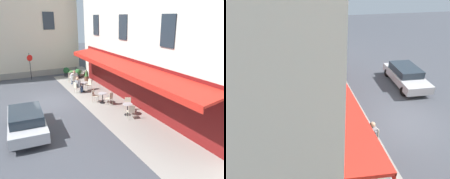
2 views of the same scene
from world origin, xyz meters
TOP-DOWN VIEW (x-y plane):
  - ground_plane at (0.00, 0.00)m, footprint 70.00×70.00m
  - sidewalk_cafe_terrace at (-3.25, -3.40)m, footprint 20.50×3.20m
  - back_alley_steps at (6.60, -4.59)m, footprint 2.40×1.75m
  - cafe_table_near_entrance at (-4.59, -3.70)m, footprint 0.60×0.60m
  - cafe_chair_cream_kerbside at (-5.20, -3.56)m, footprint 0.48×0.48m
  - cafe_chair_cream_corner_right at (-4.05, -4.03)m, footprint 0.55×0.55m
  - cafe_table_mid_terrace at (1.10, -2.85)m, footprint 0.60×0.60m
  - cafe_chair_cream_corner_left at (0.96, -2.23)m, footprint 0.48×0.48m
  - cafe_chair_cream_under_awning at (1.27, -3.45)m, footprint 0.49×0.49m
  - cafe_table_streetside at (-1.99, -3.18)m, footprint 0.60×0.60m
  - cafe_chair_cream_back_row at (-1.55, -2.73)m, footprint 0.57×0.57m
  - cafe_chair_cream_facing_street at (-2.54, -3.49)m, footprint 0.55×0.55m
  - cafe_table_far_end at (3.67, -2.82)m, footprint 0.60×0.60m
  - cafe_chair_cream_by_window at (3.04, -2.82)m, footprint 0.41×0.41m
  - cafe_chair_cream_near_door at (4.30, -2.83)m, footprint 0.40×0.40m
  - seated_patron_in_white at (3.26, -2.82)m, footprint 0.57×0.69m
  - seated_companion_in_grey at (1.01, -2.44)m, footprint 0.65×0.60m
  - no_parking_sign at (6.83, 0.34)m, footprint 0.25×0.55m
  - potted_plant_mid_terrace at (4.09, -4.33)m, footprint 0.42×0.42m
  - potted_plant_entrance_left at (6.58, -3.09)m, footprint 0.64×0.64m
  - potted_plant_entrance_right at (5.18, -3.23)m, footprint 0.61×0.61m
  - potted_plant_by_steps at (5.35, -3.91)m, footprint 0.61×0.61m
  - parked_car_silver at (-4.10, 2.21)m, footprint 4.41×2.09m

SIDE VIEW (x-z plane):
  - ground_plane at x=0.00m, z-range 0.00..0.00m
  - sidewalk_cafe_terrace at x=-3.25m, z-range 0.00..0.01m
  - back_alley_steps at x=6.60m, z-range -0.06..0.54m
  - cafe_table_near_entrance at x=-4.59m, z-range 0.12..0.87m
  - cafe_table_mid_terrace at x=1.10m, z-range 0.12..0.87m
  - cafe_table_streetside at x=-1.99m, z-range 0.12..0.87m
  - cafe_table_far_end at x=3.67m, z-range 0.12..0.87m
  - potted_plant_entrance_left at x=6.58m, z-range 0.05..1.00m
  - potted_plant_entrance_right at x=5.18m, z-range 0.07..0.98m
  - potted_plant_mid_terrace at x=4.09m, z-range -0.01..1.08m
  - cafe_chair_cream_kerbside at x=-5.20m, z-range 0.09..1.00m
  - cafe_chair_cream_corner_right at x=-4.05m, z-range 0.09..1.00m
  - cafe_chair_cream_corner_left at x=0.96m, z-range 0.09..1.00m
  - cafe_chair_cream_under_awning at x=1.27m, z-range 0.09..1.00m
  - cafe_chair_cream_back_row at x=-1.55m, z-range 0.09..1.00m
  - cafe_chair_cream_facing_street at x=-2.54m, z-range 0.09..1.00m
  - cafe_chair_cream_by_window at x=3.04m, z-range 0.09..1.00m
  - cafe_chair_cream_near_door at x=4.30m, z-range 0.09..1.00m
  - potted_plant_by_steps at x=5.35m, z-range 0.08..1.03m
  - seated_companion_in_grey at x=1.01m, z-range 0.05..1.35m
  - parked_car_silver at x=-4.10m, z-range 0.05..1.38m
  - seated_patron_in_white at x=3.26m, z-range 0.04..1.38m
  - no_parking_sign at x=6.83m, z-range 0.49..3.09m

